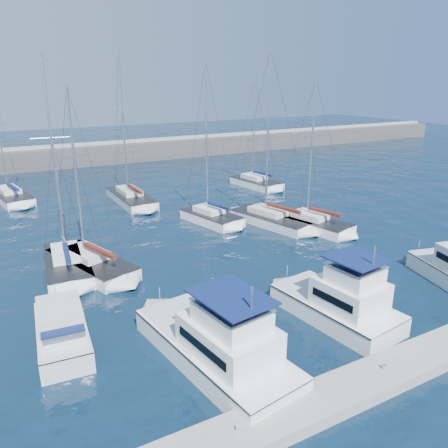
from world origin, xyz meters
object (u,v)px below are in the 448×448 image
sailboat_mid_a (67,264)px  sailboat_back_a (11,197)px  motor_yacht_stbd_inner (341,303)px  sailboat_mid_c (211,217)px  sailboat_mid_e (313,224)px  sailboat_back_b (131,198)px  sailboat_back_c (256,183)px  sailboat_mid_b (91,264)px  motor_yacht_port_inner (219,346)px  sailboat_mid_d (272,219)px  motor_yacht_port_outer (62,332)px

sailboat_mid_a → sailboat_back_a: 23.45m
motor_yacht_stbd_inner → sailboat_mid_a: sailboat_mid_a is taller
sailboat_mid_c → sailboat_mid_e: 9.91m
motor_yacht_stbd_inner → sailboat_mid_e: (9.31, 13.75, -0.61)m
sailboat_back_b → sailboat_back_c: (16.82, -0.42, -0.01)m
sailboat_back_b → motor_yacht_stbd_inner: bearing=-85.6°
motor_yacht_stbd_inner → sailboat_mid_c: (1.70, 20.09, -0.57)m
motor_yacht_stbd_inner → sailboat_mid_b: sailboat_mid_b is taller
motor_yacht_stbd_inner → sailboat_back_c: (13.72, 30.70, -0.62)m
sailboat_mid_c → sailboat_back_c: sailboat_mid_c is taller
sailboat_mid_e → sailboat_back_b: (-12.42, 17.37, 0.01)m
sailboat_mid_b → sailboat_back_a: 24.41m
motor_yacht_port_inner → sailboat_back_a: (-6.95, 38.77, -0.62)m
sailboat_mid_d → sailboat_mid_a: bearing=170.1°
sailboat_mid_e → sailboat_mid_a: bearing=161.4°
sailboat_back_b → sailboat_mid_e: bearing=-55.7°
motor_yacht_stbd_inner → sailboat_back_b: (-3.11, 31.11, -0.60)m
sailboat_mid_c → sailboat_back_a: sailboat_mid_c is taller
motor_yacht_stbd_inner → sailboat_mid_d: size_ratio=0.49×
sailboat_mid_c → motor_yacht_port_inner: bearing=-130.2°
motor_yacht_port_inner → sailboat_back_b: 31.92m
motor_yacht_port_outer → sailboat_mid_d: size_ratio=0.40×
sailboat_back_a → sailboat_back_b: bearing=-42.1°
motor_yacht_port_inner → sailboat_mid_a: size_ratio=0.67×
sailboat_back_b → sailboat_back_c: sailboat_back_b is taller
sailboat_mid_e → sailboat_back_a: 34.79m
sailboat_mid_b → sailboat_mid_e: sailboat_mid_e is taller
sailboat_back_c → motor_yacht_port_inner: bearing=-134.8°
motor_yacht_stbd_inner → sailboat_back_c: bearing=58.5°
sailboat_mid_a → sailboat_mid_e: sailboat_mid_a is taller
motor_yacht_port_outer → sailboat_mid_e: 25.74m
sailboat_mid_d → sailboat_back_a: bearing=120.4°
sailboat_back_b → sailboat_back_c: bearing=-2.7°
sailboat_mid_b → sailboat_mid_e: bearing=-20.3°
sailboat_back_b → sailboat_back_a: bearing=147.8°
motor_yacht_port_outer → sailboat_mid_a: size_ratio=0.42×
motor_yacht_port_inner → sailboat_mid_b: (-3.06, 14.67, -0.63)m
sailboat_back_a → motor_yacht_port_outer: bearing=-100.5°
sailboat_back_b → sailboat_mid_b: bearing=-117.4°
motor_yacht_port_outer → motor_yacht_port_inner: (6.58, -5.32, 0.19)m
sailboat_mid_d → sailboat_back_a: sailboat_mid_d is taller
motor_yacht_stbd_inner → sailboat_mid_b: 18.26m
motor_yacht_port_inner → sailboat_mid_d: 22.71m
motor_yacht_port_outer → sailboat_mid_e: (24.18, 8.81, -0.42)m
sailboat_mid_c → sailboat_back_a: 24.94m
sailboat_mid_a → sailboat_mid_e: bearing=1.9°
motor_yacht_stbd_inner → sailboat_mid_c: 20.17m
motor_yacht_port_inner → sailboat_back_a: 39.39m
sailboat_mid_c → sailboat_back_c: bearing=27.3°
sailboat_back_a → sailboat_mid_d: bearing=-55.9°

